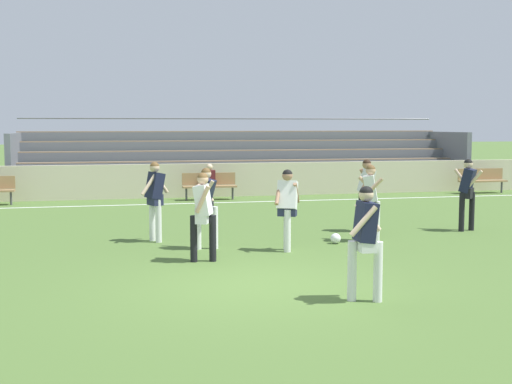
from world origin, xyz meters
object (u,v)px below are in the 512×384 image
Objects in this scene: bench_near_wall_gap at (209,184)px; player_dark_wide_right at (468,188)px; player_white_deep_cover at (287,203)px; soccer_ball at (336,238)px; player_dark_wide_left at (206,201)px; bleacher_stand at (246,159)px; spectator_seated at (210,179)px; player_dark_challenging at (366,233)px; player_white_on_ball at (366,188)px; player_white_trailing_run at (370,196)px; player_dark_overlapping at (155,194)px; player_white_dropping_back at (203,209)px; bench_far_left at (482,178)px.

player_dark_wide_right is at bearing -57.91° from bench_near_wall_gap.
player_white_deep_cover is 1.59m from soccer_ball.
player_dark_wide_left is at bearing 160.32° from player_white_deep_cover.
bleacher_stand is 14.36× the size of spectator_seated.
player_white_deep_cover is at bearing 90.96° from player_dark_challenging.
bleacher_stand reaches higher than player_white_on_ball.
player_dark_challenging is at bearing -89.14° from spectator_seated.
player_white_deep_cover is 5.05m from player_dark_wide_right.
player_white_trailing_run is 1.20m from soccer_ball.
soccer_ball is at bearing -92.97° from bleacher_stand.
player_dark_overlapping is at bearing 146.32° from player_white_deep_cover.
player_dark_wide_right is (4.82, 1.52, 0.06)m from player_white_deep_cover.
player_white_deep_cover is 0.98× the size of player_white_trailing_run.
player_white_on_ball reaches higher than soccer_ball.
bleacher_stand reaches higher than player_white_dropping_back.
player_dark_wide_left is 0.97× the size of player_dark_wide_right.
player_dark_challenging is at bearing -60.53° from player_white_dropping_back.
player_white_on_ball is (4.24, 2.64, 0.04)m from player_white_dropping_back.
player_dark_challenging is 3.76m from player_white_dropping_back.
player_white_deep_cover is (-9.97, -9.42, 0.42)m from bench_far_left.
player_dark_wide_left is (-1.54, 0.55, 0.01)m from player_white_deep_cover.
player_white_trailing_run is 1.00× the size of player_dark_challenging.
bleacher_stand is 10.51× the size of player_white_trailing_run.
player_dark_wide_left is (-1.41, -8.75, 0.28)m from spectator_seated.
player_white_deep_cover is at bearing -161.56° from player_white_trailing_run.
player_white_on_ball is 2.40m from player_dark_wide_right.
soccer_ball is (3.70, -1.09, -0.92)m from player_dark_overlapping.
bleacher_stand is 9.65× the size of bench_far_left.
player_dark_overlapping is (-2.48, 1.65, 0.06)m from player_white_deep_cover.
player_dark_challenging is at bearing -112.97° from player_white_trailing_run.
player_dark_wide_right is (4.95, -7.89, 0.47)m from bench_near_wall_gap.
player_dark_challenging reaches higher than player_white_dropping_back.
bench_near_wall_gap is 13.38m from player_dark_challenging.
player_white_dropping_back reaches higher than player_white_deep_cover.
bleacher_stand is at bearing 60.52° from bench_near_wall_gap.
player_white_on_ball is at bearing 169.54° from player_dark_wide_right.
spectator_seated is 0.73× the size of player_white_trailing_run.
player_white_dropping_back is (-11.75, -10.10, 0.43)m from bench_far_left.
bench_near_wall_gap is at bearing 73.15° from player_dark_overlapping.
player_white_trailing_run is at bearing -89.22° from bleacher_stand.
player_dark_challenging is at bearing -104.30° from soccer_ball.
spectator_seated is 10.13m from player_white_dropping_back.
player_white_dropping_back is (-1.65, -9.99, 0.27)m from spectator_seated.
player_white_dropping_back is 2.44m from player_dark_overlapping.
bench_far_left is 1.10× the size of player_white_dropping_back.
bleacher_stand is 10.19× the size of player_dark_wide_right.
player_dark_wide_right is at bearing -123.13° from bench_far_left.
bleacher_stand is 14.11m from player_white_dropping_back.
player_dark_challenging reaches higher than spectator_seated.
spectator_seated is 13.26m from player_dark_challenging.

